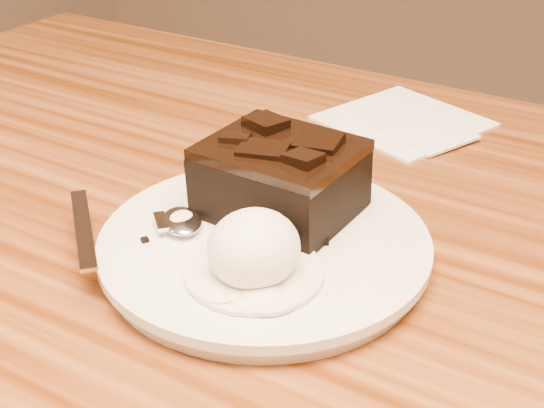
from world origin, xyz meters
The scene contains 8 objects.
plate centered at (-0.02, 0.01, 0.76)m, with size 0.23×0.23×0.02m, color silver.
brownie centered at (-0.03, 0.05, 0.79)m, with size 0.10×0.09×0.05m, color black.
ice_cream_scoop centered at (0.00, -0.03, 0.79)m, with size 0.06×0.06×0.05m, color white.
melt_puddle centered at (0.00, -0.03, 0.77)m, with size 0.09×0.09×0.00m, color white.
spoon centered at (-0.08, -0.01, 0.77)m, with size 0.03×0.16×0.01m, color silver, non-canonical shape.
napkin centered at (-0.03, 0.28, 0.75)m, with size 0.13×0.13×0.01m, color white.
crumb_a centered at (0.02, 0.02, 0.77)m, with size 0.01×0.01×0.00m, color black.
crumb_b centered at (-0.09, -0.04, 0.77)m, with size 0.01×0.01×0.00m, color black.
Camera 1 is at (0.21, -0.36, 1.04)m, focal length 49.71 mm.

